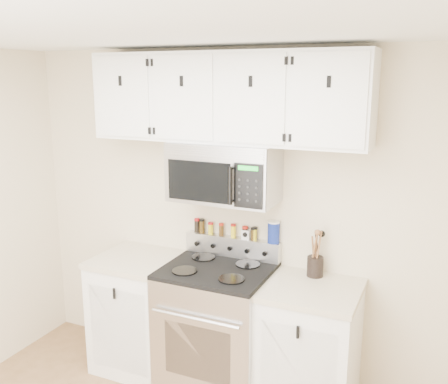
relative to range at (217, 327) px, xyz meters
The scene contains 18 objects.
back_wall 0.83m from the range, 90.00° to the left, with size 3.50×0.01×2.50m, color beige.
ceiling 2.46m from the range, 90.00° to the right, with size 3.50×3.50×0.01m, color white.
range is the anchor object (origin of this frame).
base_cabinet_left 0.69m from the range, behind, with size 0.64×0.62×0.92m.
base_cabinet_right 0.69m from the range, ahead, with size 0.64×0.62×0.92m.
microwave 1.15m from the range, 89.77° to the left, with size 0.76×0.44×0.42m.
upper_cabinets 1.67m from the range, 90.00° to the left, with size 2.00×0.35×0.62m.
utensil_crock 0.87m from the range, 18.14° to the left, with size 0.11×0.11×0.33m.
kitchen_timer 0.72m from the range, 68.11° to the left, with size 0.06×0.05×0.07m, color white.
salt_canister 0.82m from the range, 40.77° to the left, with size 0.09×0.09×0.16m.
spice_jar_0 0.79m from the range, 136.97° to the left, with size 0.04×0.04×0.11m.
spice_jar_1 0.77m from the range, 132.62° to the left, with size 0.04×0.04×0.11m.
spice_jar_2 0.74m from the range, 123.19° to the left, with size 0.04×0.04×0.09m.
spice_jar_3 0.73m from the range, 108.44° to the left, with size 0.04×0.04×0.10m.
spice_jar_4 0.72m from the range, 88.78° to the left, with size 0.04×0.04×0.10m.
spice_jar_5 0.73m from the range, 70.17° to the left, with size 0.04×0.04×0.10m.
spice_jar_6 0.74m from the range, 58.77° to the left, with size 0.04×0.04×0.10m.
spice_jar_7 0.74m from the range, 57.81° to the left, with size 0.04×0.04×0.10m.
Camera 1 is at (1.42, -1.62, 2.29)m, focal length 40.00 mm.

